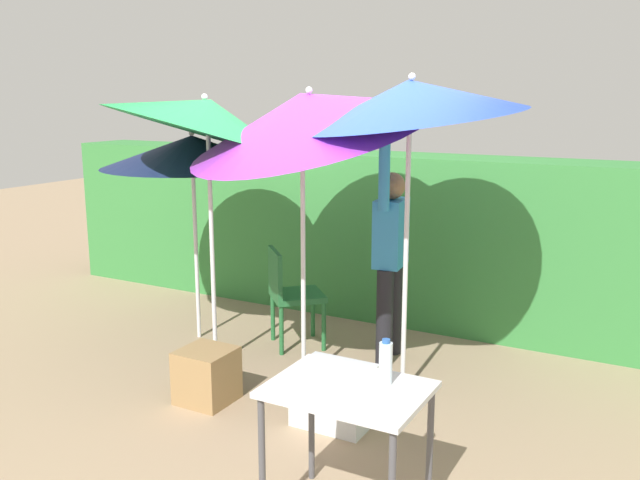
# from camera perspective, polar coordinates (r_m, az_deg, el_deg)

# --- Properties ---
(ground_plane) EXTENTS (24.00, 24.00, 0.00)m
(ground_plane) POSITION_cam_1_polar(r_m,az_deg,el_deg) (5.45, -1.55, -11.98)
(ground_plane) COLOR #9E8466
(hedge_row) EXTENTS (8.00, 0.70, 1.65)m
(hedge_row) POSITION_cam_1_polar(r_m,az_deg,el_deg) (6.88, 6.61, 0.26)
(hedge_row) COLOR #38843D
(hedge_row) RESTS_ON ground_plane
(umbrella_rainbow) EXTENTS (1.68, 1.61, 2.51)m
(umbrella_rainbow) POSITION_cam_1_polar(r_m,az_deg,el_deg) (5.50, -9.46, 10.07)
(umbrella_rainbow) COLOR silver
(umbrella_rainbow) RESTS_ON ground_plane
(umbrella_orange) EXTENTS (1.61, 1.59, 2.46)m
(umbrella_orange) POSITION_cam_1_polar(r_m,az_deg,el_deg) (4.83, 7.58, 11.46)
(umbrella_orange) COLOR silver
(umbrella_orange) RESTS_ON ground_plane
(umbrella_yellow) EXTENTS (1.60, 1.60, 1.91)m
(umbrella_yellow) POSITION_cam_1_polar(r_m,az_deg,el_deg) (6.18, -10.62, 7.26)
(umbrella_yellow) COLOR silver
(umbrella_yellow) RESTS_ON ground_plane
(umbrella_navy) EXTENTS (1.91, 1.84, 2.57)m
(umbrella_navy) POSITION_cam_1_polar(r_m,az_deg,el_deg) (5.01, -1.20, 10.38)
(umbrella_navy) COLOR silver
(umbrella_navy) RESTS_ON ground_plane
(person_vendor) EXTENTS (0.26, 0.56, 1.88)m
(person_vendor) POSITION_cam_1_polar(r_m,az_deg,el_deg) (5.70, 5.91, -1.02)
(person_vendor) COLOR black
(person_vendor) RESTS_ON ground_plane
(chair_plastic) EXTENTS (0.62, 0.62, 0.89)m
(chair_plastic) POSITION_cam_1_polar(r_m,az_deg,el_deg) (6.07, -2.55, -4.29)
(chair_plastic) COLOR #236633
(chair_plastic) RESTS_ON ground_plane
(cooler_box) EXTENTS (0.51, 0.38, 0.41)m
(cooler_box) POSITION_cam_1_polar(r_m,az_deg,el_deg) (4.79, 1.22, -12.80)
(cooler_box) COLOR silver
(cooler_box) RESTS_ON ground_plane
(crate_cardboard) EXTENTS (0.38, 0.37, 0.40)m
(crate_cardboard) POSITION_cam_1_polar(r_m,az_deg,el_deg) (5.17, -9.44, -11.09)
(crate_cardboard) COLOR #9E7A4C
(crate_cardboard) RESTS_ON ground_plane
(folding_table) EXTENTS (0.80, 0.60, 0.76)m
(folding_table) POSITION_cam_1_polar(r_m,az_deg,el_deg) (3.61, 2.32, -13.49)
(folding_table) COLOR #4C4C51
(folding_table) RESTS_ON ground_plane
(bottle_water) EXTENTS (0.07, 0.07, 0.24)m
(bottle_water) POSITION_cam_1_polar(r_m,az_deg,el_deg) (3.58, 5.50, -10.14)
(bottle_water) COLOR silver
(bottle_water) RESTS_ON folding_table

